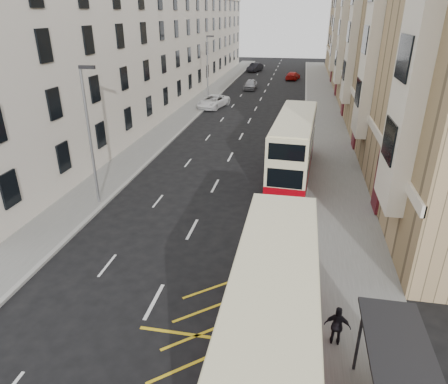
% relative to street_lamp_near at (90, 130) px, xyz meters
% --- Properties ---
extents(ground, '(200.00, 200.00, 0.00)m').
position_rel_street_lamp_near_xyz_m(ground, '(6.35, -12.00, -4.64)').
color(ground, black).
rests_on(ground, ground).
extents(pavement_right, '(4.00, 120.00, 0.15)m').
position_rel_street_lamp_near_xyz_m(pavement_right, '(14.35, 18.00, -4.56)').
color(pavement_right, '#63625E').
rests_on(pavement_right, ground).
extents(pavement_left, '(3.00, 120.00, 0.15)m').
position_rel_street_lamp_near_xyz_m(pavement_left, '(-1.15, 18.00, -4.56)').
color(pavement_left, '#63625E').
rests_on(pavement_left, ground).
extents(kerb_right, '(0.25, 120.00, 0.15)m').
position_rel_street_lamp_near_xyz_m(kerb_right, '(12.35, 18.00, -4.56)').
color(kerb_right, gray).
rests_on(kerb_right, ground).
extents(kerb_left, '(0.25, 120.00, 0.15)m').
position_rel_street_lamp_near_xyz_m(kerb_left, '(0.35, 18.00, -4.56)').
color(kerb_left, gray).
rests_on(kerb_left, ground).
extents(road_markings, '(10.00, 110.00, 0.01)m').
position_rel_street_lamp_near_xyz_m(road_markings, '(6.35, 33.00, -4.63)').
color(road_markings, silver).
rests_on(road_markings, ground).
extents(terrace_right, '(10.75, 79.00, 15.25)m').
position_rel_street_lamp_near_xyz_m(terrace_right, '(21.23, 33.38, 2.88)').
color(terrace_right, tan).
rests_on(terrace_right, ground).
extents(terrace_left, '(9.18, 79.00, 13.25)m').
position_rel_street_lamp_near_xyz_m(terrace_left, '(-7.08, 33.50, 1.88)').
color(terrace_left, beige).
rests_on(terrace_left, ground).
extents(guard_railing, '(0.06, 6.56, 1.01)m').
position_rel_street_lamp_near_xyz_m(guard_railing, '(12.60, -6.25, -3.78)').
color(guard_railing, '#B02B1F').
rests_on(guard_railing, pavement_right).
extents(street_lamp_near, '(0.93, 0.18, 8.00)m').
position_rel_street_lamp_near_xyz_m(street_lamp_near, '(0.00, 0.00, 0.00)').
color(street_lamp_near, gray).
rests_on(street_lamp_near, pavement_left).
extents(street_lamp_far, '(0.93, 0.18, 8.00)m').
position_rel_street_lamp_near_xyz_m(street_lamp_far, '(0.00, 30.00, 0.00)').
color(street_lamp_far, gray).
rests_on(street_lamp_far, pavement_left).
extents(double_decker_front, '(2.48, 10.66, 4.25)m').
position_rel_street_lamp_near_xyz_m(double_decker_front, '(11.22, -11.11, -2.47)').
color(double_decker_front, beige).
rests_on(double_decker_front, ground).
extents(double_decker_rear, '(3.13, 10.93, 4.31)m').
position_rel_street_lamp_near_xyz_m(double_decker_rear, '(11.35, 6.95, -2.44)').
color(double_decker_rear, beige).
rests_on(double_decker_rear, ground).
extents(pedestrian_far, '(0.93, 0.47, 1.52)m').
position_rel_street_lamp_near_xyz_m(pedestrian_far, '(13.39, -9.08, -3.73)').
color(pedestrian_far, black).
rests_on(pedestrian_far, pavement_right).
extents(white_van, '(3.70, 5.77, 1.48)m').
position_rel_street_lamp_near_xyz_m(white_van, '(1.15, 27.62, -3.90)').
color(white_van, silver).
rests_on(white_van, ground).
extents(car_silver, '(1.76, 4.32, 1.47)m').
position_rel_street_lamp_near_xyz_m(car_silver, '(4.06, 41.03, -3.90)').
color(car_silver, '#96989D').
rests_on(car_silver, ground).
extents(car_dark, '(2.94, 5.14, 1.60)m').
position_rel_street_lamp_near_xyz_m(car_dark, '(2.41, 60.83, -3.83)').
color(car_dark, black).
rests_on(car_dark, ground).
extents(car_red, '(2.68, 4.81, 1.32)m').
position_rel_street_lamp_near_xyz_m(car_red, '(10.03, 51.83, -3.98)').
color(car_red, '#AF0F0B').
rests_on(car_red, ground).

